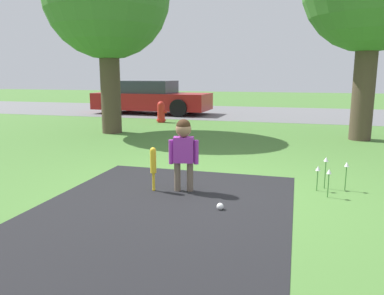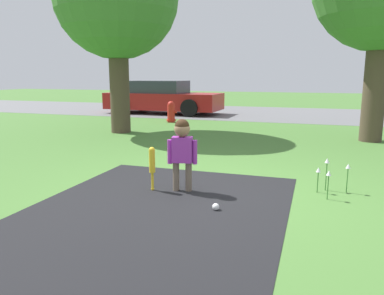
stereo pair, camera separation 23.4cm
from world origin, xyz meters
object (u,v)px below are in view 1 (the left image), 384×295
sports_ball (220,206)px  baseball_bat (153,163)px  child (184,145)px  parked_car (151,98)px  fire_hydrant (161,112)px

sports_ball → baseball_bat: bearing=155.0°
child → parked_car: parked_car is taller
baseball_bat → fire_hydrant: 7.28m
baseball_bat → sports_ball: (0.97, -0.45, -0.33)m
sports_ball → fire_hydrant: fire_hydrant is taller
fire_hydrant → parked_car: (-1.36, 2.51, 0.28)m
baseball_bat → child: bearing=14.7°
fire_hydrant → child: bearing=-67.4°
fire_hydrant → baseball_bat: bearing=-70.5°
child → sports_ball: (0.60, -0.55, -0.57)m
sports_ball → parked_car: size_ratio=0.02×
child → fire_hydrant: size_ratio=1.40×
child → sports_ball: size_ratio=11.93×
child → parked_car: size_ratio=0.21×
sports_ball → parked_car: parked_car is taller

